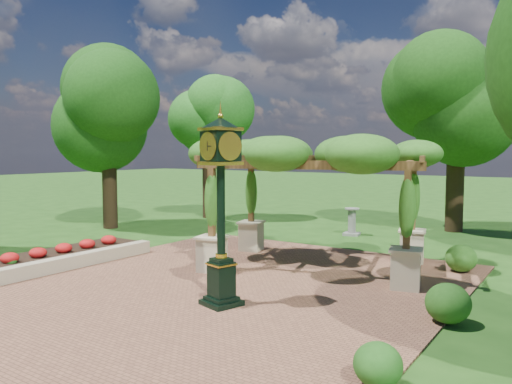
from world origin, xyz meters
The scene contains 13 objects.
ground centered at (0.00, 0.00, 0.00)m, with size 120.00×120.00×0.00m, color #1E4714.
brick_plaza centered at (0.00, 1.00, 0.02)m, with size 10.00×12.00×0.04m, color brown.
border_wall centered at (-4.60, 0.50, 0.20)m, with size 0.35×5.00×0.40m, color #C6B793.
flower_bed centered at (-5.50, 0.50, 0.18)m, with size 1.50×5.00×0.36m, color red.
pedestal_clock centered at (0.84, -0.03, 2.38)m, with size 0.97×0.97×3.98m.
pergola centered at (0.85, 4.22, 2.98)m, with size 6.48×4.90×3.64m.
sundial centered at (-0.47, 9.81, 0.47)m, with size 0.68×0.68×1.06m.
shrub_front centered at (4.85, -1.69, 0.34)m, with size 0.68×0.68×0.61m, color #1F5016.
shrub_mid centered at (5.03, 1.47, 0.42)m, with size 0.84×0.84×0.75m, color #225116.
shrub_back centered at (4.35, 5.82, 0.40)m, with size 0.81×0.81×0.73m, color #2B5F1B.
tree_west_near centered at (-9.71, 5.82, 5.16)m, with size 3.58×3.58×7.53m.
tree_west_far centered at (-8.39, 10.81, 5.41)m, with size 3.39×3.39×7.93m.
tree_north centered at (2.56, 13.05, 4.91)m, with size 3.89×3.89×7.18m.
Camera 1 is at (7.16, -8.07, 3.25)m, focal length 35.00 mm.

